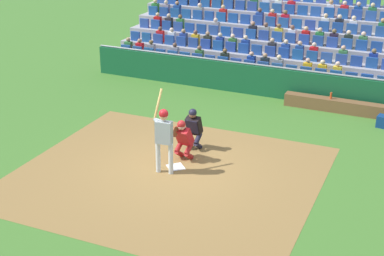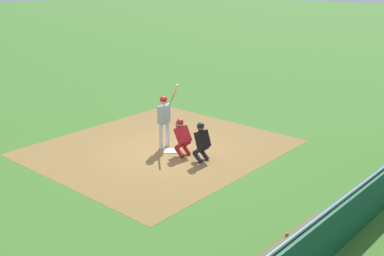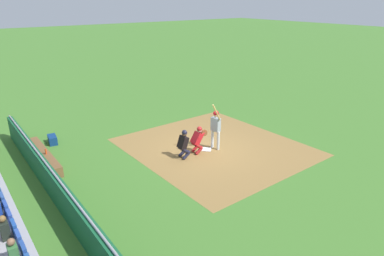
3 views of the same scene
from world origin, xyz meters
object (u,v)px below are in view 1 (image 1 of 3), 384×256
Objects in this scene: dugout_bench at (340,106)px; water_bottle_on_bench at (331,96)px; home_plate_marker at (176,167)px; batter_at_plate at (164,133)px; home_plate_umpire at (193,127)px; catcher_crouching at (183,137)px.

dugout_bench is 0.49m from water_bottle_on_bench.
batter_at_plate is at bearing 70.49° from home_plate_marker.
home_plate_umpire reaches higher than home_plate_marker.
catcher_crouching is at bearing 60.41° from dugout_bench.
home_plate_umpire is at bearing 56.18° from dugout_bench.
catcher_crouching is at bearing -96.72° from batter_at_plate.
catcher_crouching is (-0.11, -0.93, -0.45)m from batter_at_plate.
batter_at_plate is 0.58× the size of dugout_bench.
home_plate_marker is at bearing 93.36° from home_plate_umpire.
home_plate_umpire reaches higher than water_bottle_on_bench.
dugout_bench is (-3.39, -6.71, -0.94)m from batter_at_plate.
dugout_bench is (-3.25, -6.31, 0.20)m from home_plate_marker.
home_plate_marker is 6.95m from water_bottle_on_bench.
home_plate_umpire is 6.00m from dugout_bench.
dugout_bench is at bearing -123.82° from home_plate_umpire.
batter_at_plate is 1.74× the size of home_plate_umpire.
water_bottle_on_bench is at bearing -114.73° from home_plate_marker.
batter_at_plate reaches higher than home_plate_umpire.
catcher_crouching is (0.03, -0.53, 0.69)m from home_plate_marker.
batter_at_plate is at bearing 83.28° from catcher_crouching.
water_bottle_on_bench is at bearing -116.96° from catcher_crouching.
catcher_crouching is 0.32× the size of dugout_bench.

